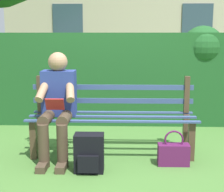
% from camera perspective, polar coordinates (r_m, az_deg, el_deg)
% --- Properties ---
extents(ground, '(60.00, 60.00, 0.00)m').
position_cam_1_polar(ground, '(4.00, 0.05, -9.89)').
color(ground, '#477533').
extents(park_bench, '(1.93, 0.49, 0.90)m').
position_cam_1_polar(park_bench, '(3.94, 0.08, -3.45)').
color(park_bench, '#4C3828').
rests_on(park_bench, ground).
extents(person_seated, '(0.44, 0.73, 1.20)m').
position_cam_1_polar(person_seated, '(3.80, -9.31, -1.12)').
color(person_seated, navy).
rests_on(person_seated, ground).
extents(hedge_backdrop, '(5.14, 0.78, 1.53)m').
position_cam_1_polar(hedge_backdrop, '(5.38, -1.22, 3.56)').
color(hedge_backdrop, '#1E5123').
rests_on(hedge_backdrop, ground).
extents(backpack, '(0.30, 0.25, 0.40)m').
position_cam_1_polar(backpack, '(3.48, -3.92, -9.72)').
color(backpack, black).
rests_on(backpack, ground).
extents(handbag, '(0.33, 0.14, 0.39)m').
position_cam_1_polar(handbag, '(3.71, 10.43, -9.61)').
color(handbag, '#59194C').
rests_on(handbag, ground).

